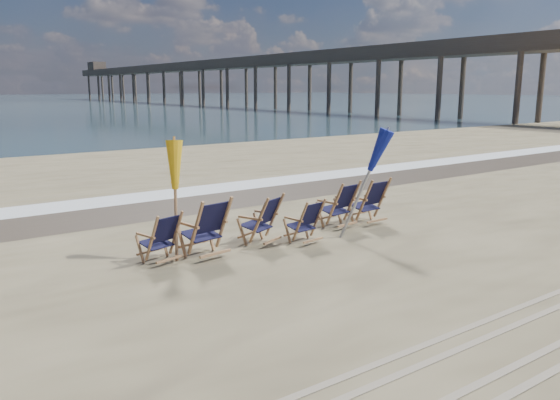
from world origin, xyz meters
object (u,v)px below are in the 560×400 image
(fishing_pier, at_px, (218,77))
(beach_chair_5, at_px, (383,199))
(beach_chair_4, at_px, (352,203))
(beach_chair_3, at_px, (318,219))
(umbrella_blue, at_px, (363,150))
(beach_chair_2, at_px, (275,217))
(beach_chair_0, at_px, (176,235))
(umbrella_yellow, at_px, (174,172))
(beach_chair_1, at_px, (224,225))

(fishing_pier, bearing_deg, beach_chair_5, -116.08)
(beach_chair_4, height_order, beach_chair_5, beach_chair_5)
(beach_chair_3, bearing_deg, umbrella_blue, 150.11)
(beach_chair_2, bearing_deg, beach_chair_0, -24.06)
(beach_chair_0, xyz_separation_m, umbrella_yellow, (0.04, 0.06, 1.11))
(beach_chair_2, height_order, fishing_pier, fishing_pier)
(beach_chair_3, relative_size, fishing_pier, 0.01)
(beach_chair_5, bearing_deg, umbrella_blue, 25.05)
(beach_chair_2, xyz_separation_m, beach_chair_5, (2.87, -0.10, 0.03))
(beach_chair_0, height_order, beach_chair_4, beach_chair_4)
(beach_chair_5, distance_m, umbrella_yellow, 5.04)
(beach_chair_0, relative_size, umbrella_yellow, 0.44)
(beach_chair_2, relative_size, beach_chair_3, 1.12)
(beach_chair_0, xyz_separation_m, beach_chair_5, (4.97, -0.12, 0.07))
(beach_chair_1, height_order, fishing_pier, fishing_pier)
(beach_chair_3, bearing_deg, fishing_pier, -125.70)
(beach_chair_3, height_order, beach_chair_4, beach_chair_4)
(beach_chair_0, xyz_separation_m, umbrella_blue, (3.63, -0.84, 1.33))
(umbrella_blue, xyz_separation_m, fishing_pier, (36.38, 72.31, 2.86))
(beach_chair_0, xyz_separation_m, beach_chair_1, (0.84, -0.21, 0.10))
(umbrella_blue, bearing_deg, beach_chair_4, 57.06)
(umbrella_yellow, bearing_deg, beach_chair_1, -18.70)
(beach_chair_1, distance_m, beach_chair_2, 1.26)
(beach_chair_4, height_order, umbrella_yellow, umbrella_yellow)
(beach_chair_1, height_order, umbrella_blue, umbrella_blue)
(beach_chair_1, bearing_deg, fishing_pier, -127.79)
(beach_chair_0, distance_m, beach_chair_4, 4.19)
(beach_chair_1, bearing_deg, beach_chair_4, 175.03)
(beach_chair_3, bearing_deg, umbrella_yellow, -20.06)
(beach_chair_1, distance_m, umbrella_yellow, 1.32)
(umbrella_yellow, bearing_deg, beach_chair_3, -11.71)
(beach_chair_5, relative_size, umbrella_blue, 0.45)
(umbrella_blue, bearing_deg, beach_chair_0, 166.95)
(beach_chair_2, distance_m, beach_chair_3, 0.85)
(beach_chair_2, distance_m, fishing_pier, 81.03)
(beach_chair_2, height_order, beach_chair_3, beach_chair_2)
(beach_chair_2, height_order, beach_chair_4, beach_chair_4)
(umbrella_blue, bearing_deg, beach_chair_2, 151.90)
(beach_chair_0, xyz_separation_m, fishing_pier, (40.00, 71.47, 4.19))
(beach_chair_5, distance_m, umbrella_blue, 1.98)
(beach_chair_1, distance_m, beach_chair_3, 1.97)
(beach_chair_0, bearing_deg, fishing_pier, -133.74)
(beach_chair_2, relative_size, umbrella_yellow, 0.48)
(beach_chair_4, xyz_separation_m, beach_chair_5, (0.78, -0.15, 0.01))
(umbrella_yellow, xyz_separation_m, fishing_pier, (39.97, 71.41, 3.08))
(beach_chair_0, distance_m, umbrella_blue, 3.95)
(beach_chair_0, bearing_deg, beach_chair_2, 164.90)
(beach_chair_3, xyz_separation_m, fishing_pier, (37.21, 71.98, 4.20))
(fishing_pier, bearing_deg, umbrella_yellow, -119.23)
(beach_chair_3, height_order, umbrella_yellow, umbrella_yellow)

